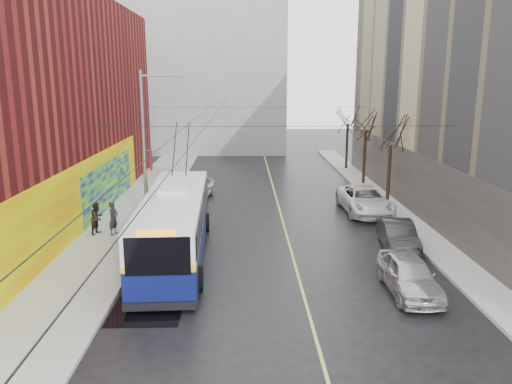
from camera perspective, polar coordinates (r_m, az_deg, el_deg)
ground at (r=19.11m, az=1.45°, el=-13.74°), size 140.00×140.00×0.00m
sidewalk_left at (r=31.09m, az=-14.64°, el=-3.42°), size 4.00×60.00×0.15m
sidewalk_right at (r=31.86m, az=16.72°, el=-3.16°), size 2.00×60.00×0.15m
lane_line at (r=32.31m, az=2.84°, el=-2.53°), size 0.12×50.00×0.01m
building_far at (r=62.26m, az=-6.36°, el=13.17°), size 20.50×12.10×18.00m
streetlight_pole at (r=27.81m, az=-12.36°, el=4.88°), size 2.65×0.60×9.00m
catenary_wires at (r=31.96m, az=-4.46°, el=8.66°), size 18.00×60.00×0.22m
tree_near at (r=34.71m, az=15.20°, el=6.47°), size 3.20×3.20×6.40m
tree_mid at (r=41.41m, az=12.48°, el=7.96°), size 3.20×3.20×6.68m
tree_far at (r=48.22m, az=10.48°, el=8.56°), size 3.20×3.20×6.57m
puddle at (r=20.25m, az=-12.08°, el=-12.42°), size 2.67×3.81×0.01m
pigeons_flying at (r=27.10m, az=-2.86°, el=10.31°), size 2.02×3.11×1.61m
trolleybus at (r=24.55m, az=-9.25°, el=-3.58°), size 3.33×12.87×6.05m
parked_car_a at (r=21.44m, az=17.09°, el=-9.04°), size 1.83×4.51×1.53m
parked_car_b at (r=26.62m, az=15.93°, el=-4.79°), size 1.91×4.48×1.44m
parked_car_c at (r=33.22m, az=12.33°, el=-0.91°), size 2.96×6.08×1.66m
following_car at (r=36.58m, az=-6.75°, el=0.47°), size 2.55×4.81×1.56m
pedestrian_a at (r=28.49m, az=-15.98°, el=-2.90°), size 0.64×0.78×1.84m
pedestrian_b at (r=28.88m, az=-17.69°, el=-2.84°), size 0.95×1.06×1.81m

